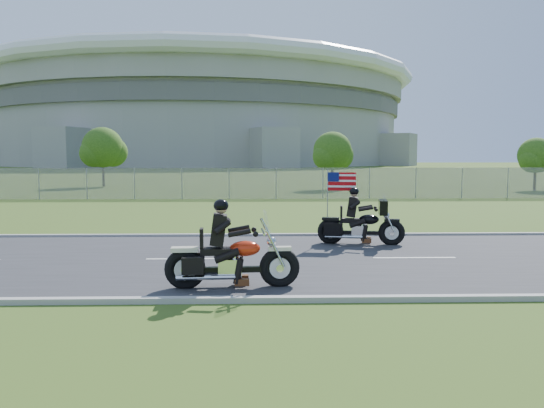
{
  "coord_description": "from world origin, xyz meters",
  "views": [
    {
      "loc": [
        -0.16,
        -13.79,
        2.74
      ],
      "look_at": [
        0.21,
        0.0,
        1.49
      ],
      "focal_mm": 35.0,
      "sensor_mm": 36.0,
      "label": 1
    }
  ],
  "objects": [
    {
      "name": "ground",
      "position": [
        0.0,
        0.0,
        0.0
      ],
      "size": [
        420.0,
        420.0,
        0.0
      ],
      "primitive_type": "plane",
      "color": "#314716",
      "rests_on": "ground"
    },
    {
      "name": "motorcycle_lead",
      "position": [
        -0.73,
        -3.02,
        0.59
      ],
      "size": [
        2.8,
        0.76,
        1.88
      ],
      "rotation": [
        0.0,
        0.0,
        0.06
      ],
      "color": "black",
      "rests_on": "ground"
    },
    {
      "name": "fence",
      "position": [
        -5.0,
        20.0,
        1.0
      ],
      "size": [
        60.0,
        0.03,
        2.0
      ],
      "primitive_type": "cube",
      "color": "gray",
      "rests_on": "ground"
    },
    {
      "name": "tree_fence_near",
      "position": [
        6.04,
        30.04,
        2.97
      ],
      "size": [
        3.52,
        3.28,
        4.75
      ],
      "color": "#382316",
      "rests_on": "ground"
    },
    {
      "name": "curb_south",
      "position": [
        0.0,
        -4.05,
        0.05
      ],
      "size": [
        120.0,
        0.18,
        0.12
      ],
      "primitive_type": "cube",
      "color": "#9E9B93",
      "rests_on": "ground"
    },
    {
      "name": "motorcycle_follow",
      "position": [
        2.99,
        2.27,
        0.61
      ],
      "size": [
        2.66,
        1.04,
        2.23
      ],
      "rotation": [
        0.0,
        0.0,
        -0.17
      ],
      "color": "black",
      "rests_on": "ground"
    },
    {
      "name": "curb_north",
      "position": [
        0.0,
        4.05,
        0.05
      ],
      "size": [
        120.0,
        0.18,
        0.12
      ],
      "primitive_type": "cube",
      "color": "#9E9B93",
      "rests_on": "ground"
    },
    {
      "name": "stadium",
      "position": [
        -20.0,
        170.0,
        15.58
      ],
      "size": [
        140.4,
        140.4,
        29.2
      ],
      "color": "#A3A099",
      "rests_on": "ground"
    },
    {
      "name": "road",
      "position": [
        0.0,
        0.0,
        0.02
      ],
      "size": [
        120.0,
        8.0,
        0.04
      ],
      "primitive_type": "cube",
      "color": "#28282B",
      "rests_on": "ground"
    },
    {
      "name": "tree_fence_mid",
      "position": [
        -13.95,
        34.04,
        3.3
      ],
      "size": [
        3.96,
        3.69,
        5.3
      ],
      "color": "#382316",
      "rests_on": "ground"
    },
    {
      "name": "tree_fence_far",
      "position": [
        22.04,
        28.03,
        2.64
      ],
      "size": [
        3.08,
        2.87,
        4.2
      ],
      "color": "#382316",
      "rests_on": "ground"
    }
  ]
}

